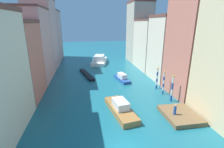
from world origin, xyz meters
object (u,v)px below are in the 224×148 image
(mooring_pole_2, at_px, (157,78))
(gondola_black, at_px, (87,74))
(vaporetto_white, at_px, (99,60))
(person_on_dock, at_px, (175,110))
(motorboat_0, at_px, (120,108))
(waterfront_dock, at_px, (180,115))
(mooring_pole_0, at_px, (172,88))
(motorboat_1, at_px, (122,78))
(mooring_pole_1, at_px, (164,83))

(mooring_pole_2, height_order, gondola_black, mooring_pole_2)
(vaporetto_white, bearing_deg, mooring_pole_2, -69.14)
(person_on_dock, xyz_separation_m, motorboat_0, (-6.71, 2.75, -0.62))
(vaporetto_white, distance_m, motorboat_0, 30.67)
(waterfront_dock, relative_size, mooring_pole_2, 1.24)
(mooring_pole_0, height_order, motorboat_1, mooring_pole_0)
(vaporetto_white, height_order, motorboat_0, vaporetto_white)
(waterfront_dock, distance_m, mooring_pole_0, 5.19)
(waterfront_dock, bearing_deg, gondola_black, 119.70)
(gondola_black, bearing_deg, mooring_pole_1, -45.35)
(motorboat_1, bearing_deg, mooring_pole_2, -45.61)
(person_on_dock, distance_m, gondola_black, 23.79)
(waterfront_dock, xyz_separation_m, mooring_pole_2, (1.21, 10.20, 1.88))
(mooring_pole_1, bearing_deg, vaporetto_white, 108.95)
(mooring_pole_0, distance_m, motorboat_1, 12.59)
(waterfront_dock, relative_size, vaporetto_white, 0.49)
(mooring_pole_1, relative_size, motorboat_1, 0.72)
(waterfront_dock, relative_size, gondola_black, 0.55)
(mooring_pole_0, distance_m, mooring_pole_1, 2.93)
(person_on_dock, height_order, motorboat_1, person_on_dock)
(waterfront_dock, distance_m, motorboat_1, 16.40)
(waterfront_dock, height_order, vaporetto_white, vaporetto_white)
(vaporetto_white, bearing_deg, motorboat_1, -79.37)
(gondola_black, height_order, motorboat_1, motorboat_1)
(mooring_pole_2, bearing_deg, mooring_pole_0, -89.72)
(mooring_pole_2, height_order, vaporetto_white, mooring_pole_2)
(waterfront_dock, height_order, mooring_pole_1, mooring_pole_1)
(gondola_black, xyz_separation_m, motorboat_1, (7.62, -5.07, 0.33))
(motorboat_0, height_order, motorboat_1, motorboat_0)
(waterfront_dock, distance_m, person_on_dock, 1.37)
(waterfront_dock, relative_size, mooring_pole_0, 1.19)
(person_on_dock, bearing_deg, mooring_pole_2, 78.20)
(gondola_black, bearing_deg, mooring_pole_2, -39.17)
(motorboat_0, bearing_deg, gondola_black, 103.03)
(mooring_pole_0, xyz_separation_m, mooring_pole_1, (0.01, 2.93, -0.14))
(waterfront_dock, height_order, motorboat_0, motorboat_0)
(gondola_black, bearing_deg, person_on_dock, -62.56)
(person_on_dock, relative_size, mooring_pole_2, 0.33)
(vaporetto_white, bearing_deg, mooring_pole_0, -72.89)
(mooring_pole_1, xyz_separation_m, motorboat_1, (-5.54, 8.25, -1.55))
(mooring_pole_0, distance_m, motorboat_0, 9.30)
(mooring_pole_0, height_order, motorboat_0, mooring_pole_0)
(waterfront_dock, distance_m, vaporetto_white, 34.07)
(person_on_dock, distance_m, mooring_pole_0, 5.41)
(mooring_pole_2, bearing_deg, mooring_pole_1, -89.29)
(vaporetto_white, height_order, motorboat_1, vaporetto_white)
(vaporetto_white, relative_size, gondola_black, 1.13)
(mooring_pole_1, xyz_separation_m, gondola_black, (-13.16, 13.32, -1.88))
(mooring_pole_2, height_order, motorboat_0, mooring_pole_2)
(mooring_pole_1, height_order, gondola_black, mooring_pole_1)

